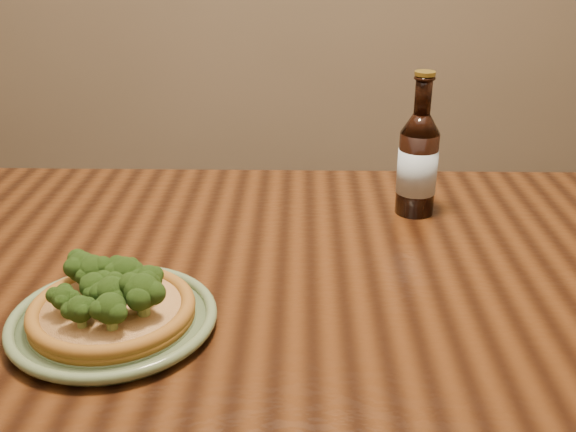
{
  "coord_description": "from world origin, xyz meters",
  "views": [
    {
      "loc": [
        0.17,
        -0.69,
        1.21
      ],
      "look_at": [
        0.16,
        0.18,
        0.82
      ],
      "focal_mm": 42.0,
      "sensor_mm": 36.0,
      "label": 1
    }
  ],
  "objects_px": {
    "plate": "(113,319)",
    "pizza": "(111,303)",
    "table": "(177,342)",
    "beer_bottle": "(418,163)"
  },
  "relations": [
    {
      "from": "plate",
      "to": "pizza",
      "type": "bearing_deg",
      "value": 100.17
    },
    {
      "from": "table",
      "to": "pizza",
      "type": "xyz_separation_m",
      "value": [
        -0.05,
        -0.1,
        0.13
      ]
    },
    {
      "from": "table",
      "to": "beer_bottle",
      "type": "distance_m",
      "value": 0.48
    },
    {
      "from": "table",
      "to": "beer_bottle",
      "type": "xyz_separation_m",
      "value": [
        0.36,
        0.25,
        0.18
      ]
    },
    {
      "from": "pizza",
      "to": "beer_bottle",
      "type": "bearing_deg",
      "value": 40.31
    },
    {
      "from": "plate",
      "to": "beer_bottle",
      "type": "height_order",
      "value": "beer_bottle"
    },
    {
      "from": "plate",
      "to": "table",
      "type": "bearing_deg",
      "value": 62.61
    },
    {
      "from": "pizza",
      "to": "plate",
      "type": "bearing_deg",
      "value": -79.83
    },
    {
      "from": "plate",
      "to": "beer_bottle",
      "type": "distance_m",
      "value": 0.55
    },
    {
      "from": "table",
      "to": "plate",
      "type": "relative_size",
      "value": 6.36
    }
  ]
}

